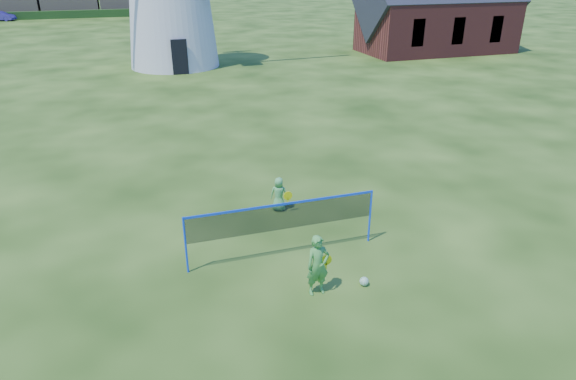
% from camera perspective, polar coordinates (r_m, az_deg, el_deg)
% --- Properties ---
extents(ground, '(220.00, 220.00, 0.00)m').
position_cam_1_polar(ground, '(13.75, -0.15, -6.63)').
color(ground, black).
rests_on(ground, ground).
extents(chapel, '(13.00, 6.30, 11.00)m').
position_cam_1_polar(chapel, '(46.10, 16.68, 18.64)').
color(chapel, maroon).
rests_on(chapel, ground).
extents(badminton_net, '(5.05, 0.05, 1.55)m').
position_cam_1_polar(badminton_net, '(12.87, -0.61, -3.15)').
color(badminton_net, blue).
rests_on(badminton_net, ground).
extents(player_girl, '(0.70, 0.38, 1.51)m').
position_cam_1_polar(player_girl, '(11.68, 3.41, -8.54)').
color(player_girl, '#45963C').
rests_on(player_girl, ground).
extents(player_boy, '(0.67, 0.53, 1.09)m').
position_cam_1_polar(player_boy, '(15.53, -1.03, -0.48)').
color(player_boy, '#4EA353').
rests_on(player_boy, ground).
extents(play_ball, '(0.22, 0.22, 0.22)m').
position_cam_1_polar(play_ball, '(12.40, 8.64, -10.22)').
color(play_ball, green).
rests_on(play_ball, ground).
extents(car_right, '(3.77, 2.53, 1.18)m').
position_cam_1_polar(car_right, '(78.01, -29.85, 16.76)').
color(car_right, navy).
rests_on(car_right, ground).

